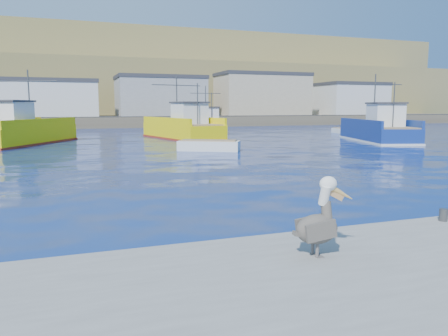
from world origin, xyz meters
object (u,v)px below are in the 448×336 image
trawler_yellow_a (21,132)px  trawler_yellow_b (183,128)px  trawler_blue (379,131)px  skiff_mid (209,147)px  skiff_far (343,131)px  pelican (319,222)px  boat_orange (208,124)px

trawler_yellow_a → trawler_yellow_b: 15.15m
trawler_yellow_b → trawler_blue: (16.60, -9.69, -0.04)m
skiff_mid → skiff_far: (22.04, 14.98, -0.06)m
trawler_yellow_a → skiff_far: 36.02m
skiff_far → trawler_blue: bearing=-109.5°
trawler_yellow_a → skiff_far: (35.80, 3.92, -0.82)m
trawler_blue → skiff_far: size_ratio=3.02×
trawler_yellow_a → pelican: 36.17m
boat_orange → pelican: size_ratio=5.32×
trawler_yellow_a → pelican: bearing=-76.7°
trawler_yellow_b → skiff_far: trawler_yellow_b is taller
trawler_yellow_b → skiff_far: 20.88m
boat_orange → skiff_mid: 24.76m
trawler_blue → boat_orange: size_ratio=1.45×
pelican → trawler_yellow_b: bearing=79.7°
trawler_yellow_a → skiff_mid: (13.75, -11.06, -0.76)m
trawler_yellow_a → trawler_yellow_b: bearing=7.0°
trawler_yellow_a → boat_orange: 24.50m
trawler_blue → pelican: size_ratio=7.70×
skiff_mid → trawler_yellow_a: bearing=141.2°
skiff_mid → pelican: (-5.45, -24.15, 0.82)m
trawler_yellow_b → trawler_blue: size_ratio=1.06×
skiff_far → skiff_mid: bearing=-145.8°
trawler_yellow_a → trawler_blue: bearing=-13.9°
trawler_yellow_a → trawler_blue: (31.63, -7.84, -0.06)m
trawler_yellow_b → pelican: bearing=-100.3°
trawler_blue → pelican: 35.96m
skiff_far → boat_orange: bearing=149.6°
trawler_yellow_b → skiff_far: (20.76, 2.07, -0.80)m
pelican → skiff_mid: bearing=77.3°
trawler_yellow_b → boat_orange: trawler_yellow_b is taller
pelican → trawler_yellow_a: bearing=103.3°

